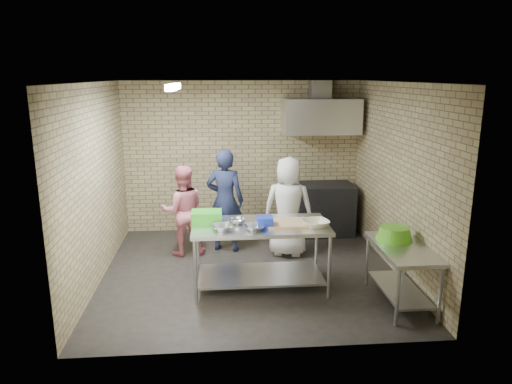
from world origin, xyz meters
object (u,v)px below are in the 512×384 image
stove (319,209)px  prep_table (260,256)px  green_basin (394,233)px  woman_white (288,207)px  side_counter (401,275)px  woman_pink (183,211)px  green_crate (207,217)px  bottle_green (343,120)px  bottle_red (321,119)px  blue_tub (265,222)px  man_navy (225,200)px

stove → prep_table: bearing=-120.1°
green_basin → woman_white: woman_white is taller
woman_white → green_basin: bearing=141.3°
prep_table → side_counter: bearing=-19.0°
woman_pink → woman_white: (1.65, -0.16, 0.07)m
side_counter → woman_white: bearing=123.4°
green_crate → bottle_green: 3.48m
bottle_red → woman_pink: bearing=-155.9°
prep_table → blue_tub: (0.05, -0.10, 0.51)m
green_basin → man_navy: (-2.11, 1.79, 0.00)m
bottle_green → man_navy: 2.62m
bottle_green → woman_white: 2.09m
green_crate → blue_tub: (0.75, -0.22, -0.01)m
prep_table → stove: 2.50m
bottle_red → woman_pink: 2.94m
bottle_red → bottle_green: 0.40m
woman_pink → stove: bearing=-169.7°
bottle_red → woman_white: 1.91m
prep_table → man_navy: size_ratio=1.07×
woman_white → stove: bearing=-111.0°
side_counter → woman_pink: woman_pink is taller
green_basin → bottle_green: bottle_green is taller
green_basin → bottle_green: size_ratio=3.07×
green_crate → bottle_red: (2.00, 2.28, 1.06)m
stove → woman_pink: bearing=-160.5°
green_crate → bottle_green: bearing=43.6°
man_navy → woman_white: man_navy is taller
side_counter → green_basin: size_ratio=2.61×
woman_pink → bottle_green: bearing=-168.3°
stove → woman_white: woman_white is taller
bottle_green → woman_white: size_ratio=0.09×
prep_table → blue_tub: size_ratio=9.00×
green_crate → woman_pink: (-0.40, 1.21, -0.25)m
woman_white → prep_table: bearing=79.2°
green_crate → man_navy: bearing=78.6°
prep_table → bottle_red: 3.16m
prep_table → stove: size_ratio=1.49×
prep_table → green_crate: 0.88m
woman_white → man_navy: bearing=-1.8°
blue_tub → bottle_red: size_ratio=1.10×
prep_table → blue_tub: blue_tub is taller
side_counter → man_navy: size_ratio=0.72×
prep_table → woman_white: (0.55, 1.17, 0.34)m
bottle_green → woman_white: bottle_green is taller
green_basin → side_counter: bearing=-85.4°
blue_tub → green_basin: blue_tub is taller
bottle_red → green_basin: bearing=-82.1°
side_counter → woman_pink: (-2.81, 1.92, 0.34)m
man_navy → green_basin: bearing=153.4°
green_crate → green_basin: green_crate is taller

